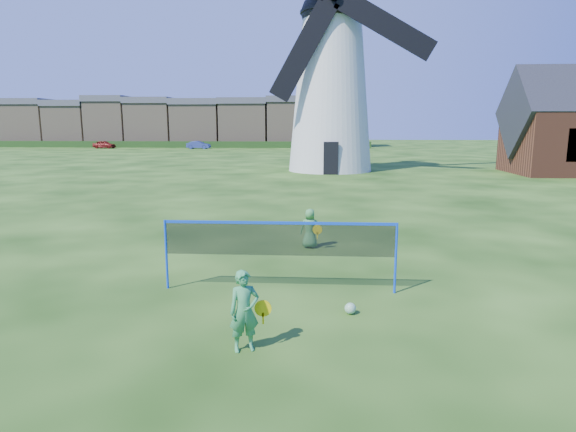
# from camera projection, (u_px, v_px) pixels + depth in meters

# --- Properties ---
(ground) EXTENTS (220.00, 220.00, 0.00)m
(ground) POSITION_uv_depth(u_px,v_px,m) (278.00, 284.00, 11.12)
(ground) COLOR black
(ground) RESTS_ON ground
(windmill) EXTENTS (14.68, 6.49, 19.86)m
(windmill) POSITION_uv_depth(u_px,v_px,m) (331.00, 82.00, 37.37)
(windmill) COLOR white
(windmill) RESTS_ON ground
(badminton_net) EXTENTS (5.05, 0.05, 1.55)m
(badminton_net) POSITION_uv_depth(u_px,v_px,m) (279.00, 240.00, 10.50)
(badminton_net) COLOR blue
(badminton_net) RESTS_ON ground
(player_girl) EXTENTS (0.70, 0.47, 1.33)m
(player_girl) POSITION_uv_depth(u_px,v_px,m) (244.00, 311.00, 7.76)
(player_girl) COLOR #3B9555
(player_girl) RESTS_ON ground
(player_boy) EXTENTS (0.65, 0.42, 1.17)m
(player_boy) POSITION_uv_depth(u_px,v_px,m) (310.00, 228.00, 14.35)
(player_boy) COLOR #438C46
(player_boy) RESTS_ON ground
(play_ball) EXTENTS (0.22, 0.22, 0.22)m
(play_ball) POSITION_uv_depth(u_px,v_px,m) (350.00, 308.00, 9.37)
(play_ball) COLOR green
(play_ball) RESTS_ON ground
(terraced_houses) EXTENTS (60.32, 8.40, 8.28)m
(terraced_houses) POSITION_uv_depth(u_px,v_px,m) (185.00, 122.00, 82.33)
(terraced_houses) COLOR gray
(terraced_houses) RESTS_ON ground
(hedge) EXTENTS (62.00, 0.80, 1.00)m
(hedge) POSITION_uv_depth(u_px,v_px,m) (174.00, 144.00, 77.10)
(hedge) COLOR #193814
(hedge) RESTS_ON ground
(car_left) EXTENTS (3.67, 1.99, 1.19)m
(car_left) POSITION_uv_depth(u_px,v_px,m) (104.00, 144.00, 74.72)
(car_left) COLOR maroon
(car_left) RESTS_ON ground
(car_right) EXTENTS (3.61, 1.46, 1.17)m
(car_right) POSITION_uv_depth(u_px,v_px,m) (199.00, 145.00, 73.07)
(car_right) COLOR navy
(car_right) RESTS_ON ground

